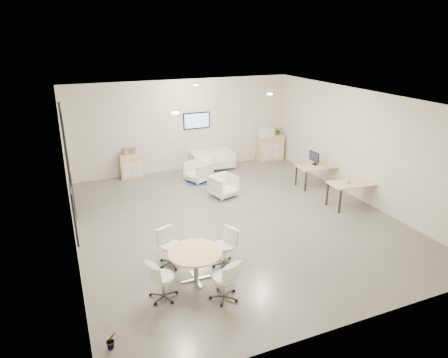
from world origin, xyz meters
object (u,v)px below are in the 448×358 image
sideboard_left (131,166)px  armchair_left (198,170)px  armchair_right (224,185)px  sideboard_right (270,148)px  desk_front (352,185)px  round_table (195,256)px  desk_rear (317,168)px  loveseat (212,161)px

sideboard_left → armchair_left: 2.31m
armchair_right → armchair_left: bearing=83.8°
sideboard_left → armchair_left: sideboard_left is taller
sideboard_right → desk_front: sideboard_right is taller
armchair_left → round_table: size_ratio=0.69×
sideboard_right → desk_rear: bearing=-89.0°
loveseat → sideboard_left: bearing=179.1°
desk_rear → desk_front: 1.70m
loveseat → armchair_right: armchair_right is taller
sideboard_left → sideboard_right: (5.34, -0.04, 0.07)m
sideboard_right → sideboard_left: bearing=179.6°
desk_rear → round_table: (-5.32, -3.48, -0.04)m
desk_front → sideboard_right: bearing=96.4°
sideboard_left → sideboard_right: 5.34m
sideboard_right → armchair_left: 3.54m
loveseat → round_table: 6.96m
desk_rear → round_table: desk_rear is taller
desk_rear → sideboard_right: bearing=96.8°
sideboard_right → armchair_left: bearing=-161.3°
sideboard_left → round_table: size_ratio=0.78×
sideboard_left → desk_rear: 6.20m
sideboard_right → round_table: bearing=-129.1°
desk_rear → loveseat: bearing=136.8°
armchair_left → round_table: armchair_left is taller
sideboard_left → armchair_right: (2.28, -2.70, -0.06)m
armchair_right → desk_front: 3.73m
loveseat → armchair_left: (-0.90, -1.01, 0.06)m
sideboard_right → armchair_right: size_ratio=1.36×
armchair_right → desk_rear: (3.12, -0.35, 0.24)m
sideboard_left → desk_rear: (5.39, -3.05, 0.18)m
sideboard_left → armchair_right: sideboard_left is taller
armchair_right → desk_front: size_ratio=0.52×
sideboard_right → armchair_left: (-3.35, -1.13, -0.12)m
desk_front → round_table: bearing=-155.7°
armchair_left → desk_rear: armchair_left is taller
desk_front → sideboard_left: bearing=144.4°
armchair_left → sideboard_left: bearing=-142.5°
sideboard_left → desk_front: bearing=-41.4°
loveseat → armchair_left: armchair_left is taller
armchair_right → round_table: (-2.20, -3.83, 0.21)m
armchair_right → round_table: size_ratio=0.67×
armchair_right → desk_rear: armchair_right is taller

